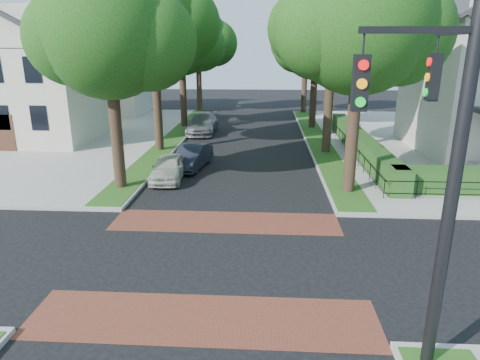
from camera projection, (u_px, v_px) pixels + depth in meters
name	position (u px, v px, depth m)	size (l,w,h in m)	color
ground	(217.00, 260.00, 14.01)	(120.00, 120.00, 0.00)	black
crosswalk_far	(226.00, 222.00, 17.06)	(9.00, 2.20, 0.01)	brown
crosswalk_near	(203.00, 319.00, 10.96)	(9.00, 2.20, 0.01)	brown
grass_strip_ne	(317.00, 139.00, 31.87)	(1.60, 29.80, 0.02)	#284E16
grass_strip_nw	(174.00, 137.00, 32.48)	(1.60, 29.80, 0.02)	#284E16
tree_right_near	(362.00, 24.00, 18.34)	(7.75, 6.67, 10.66)	black
tree_right_mid	(335.00, 25.00, 25.87)	(8.25, 7.09, 11.22)	black
tree_right_far	(317.00, 45.00, 34.75)	(7.25, 6.23, 9.74)	black
tree_right_back	(307.00, 41.00, 43.23)	(7.50, 6.45, 10.20)	black
tree_left_near	(112.00, 33.00, 19.06)	(7.50, 6.45, 10.20)	black
tree_left_mid	(155.00, 19.00, 26.38)	(8.00, 6.88, 11.48)	black
tree_left_far	(183.00, 42.00, 35.30)	(7.00, 6.02, 9.86)	black
tree_left_back	(199.00, 40.00, 43.81)	(7.75, 6.66, 10.44)	black
hedge_main_road	(360.00, 143.00, 27.66)	(1.00, 18.00, 1.20)	#224618
fence_main_road	(348.00, 145.00, 27.75)	(0.06, 18.00, 0.90)	black
house_left_near	(28.00, 71.00, 30.55)	(10.00, 9.00, 10.14)	beige
house_left_far	(101.00, 64.00, 43.90)	(10.00, 9.00, 10.14)	beige
traffic_signal	(442.00, 155.00, 8.13)	(2.17, 2.00, 8.00)	black
parked_car_front	(169.00, 168.00, 22.33)	(1.57, 3.89, 1.33)	beige
parked_car_middle	(192.00, 157.00, 24.53)	(1.42, 4.06, 1.34)	black
parked_car_rear	(202.00, 124.00, 34.53)	(2.19, 5.38, 1.56)	slate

